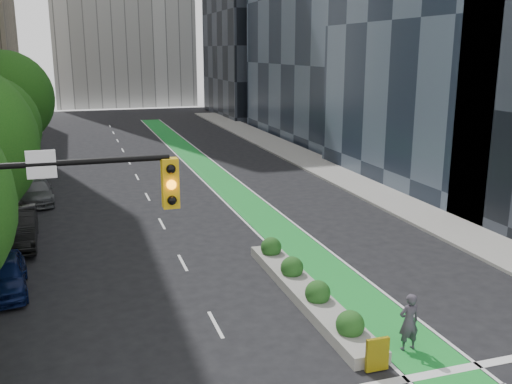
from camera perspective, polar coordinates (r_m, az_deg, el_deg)
sidewalk_right at (r=41.37m, az=9.06°, el=1.45°), size 3.60×90.00×0.15m
bike_lane_paint at (r=43.05m, az=-4.52°, el=1.98°), size 2.20×70.00×0.01m
building_dark_end at (r=83.51m, az=0.93°, el=17.46°), size 14.00×18.00×28.00m
tree_far at (r=43.39m, az=-23.83°, el=8.53°), size 6.60×6.60×9.00m
median_planter at (r=21.42m, az=5.04°, el=-9.62°), size 1.20×10.26×1.10m
cyclist at (r=18.33m, az=15.04°, el=-12.45°), size 0.67×0.44×1.84m
parked_car_left_near at (r=23.68m, az=-23.96°, el=-7.60°), size 2.01×4.28×1.42m
parked_car_left_mid at (r=29.02m, az=-22.88°, el=-3.31°), size 2.01×5.27×1.71m
parked_car_left_far at (r=36.74m, az=-21.18°, el=0.06°), size 2.37×4.91×1.38m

